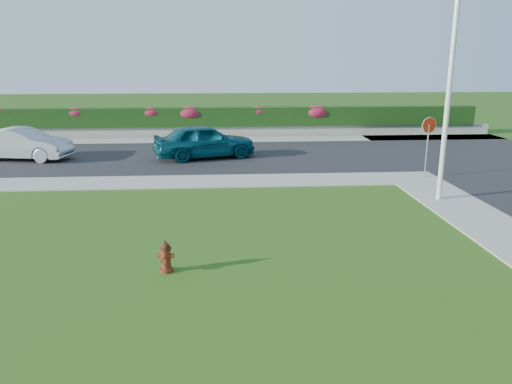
{
  "coord_description": "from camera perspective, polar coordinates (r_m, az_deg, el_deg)",
  "views": [
    {
      "loc": [
        -0.31,
        -9.26,
        4.45
      ],
      "look_at": [
        0.59,
        4.02,
        0.9
      ],
      "focal_mm": 35.0,
      "sensor_mm": 36.0,
      "label": 1
    }
  ],
  "objects": [
    {
      "name": "fire_hydrant",
      "position": [
        10.98,
        -10.27,
        -7.34
      ],
      "size": [
        0.37,
        0.35,
        0.7
      ],
      "rotation": [
        0.0,
        0.0,
        -0.21
      ],
      "color": "#4E1F0C",
      "rests_on": "ground"
    },
    {
      "name": "sedan_silver",
      "position": [
        24.92,
        -25.13,
        4.99
      ],
      "size": [
        4.55,
        2.35,
        1.43
      ],
      "primitive_type": "imported",
      "rotation": [
        0.0,
        0.0,
        1.37
      ],
      "color": "#ACAFB4",
      "rests_on": "street_far"
    },
    {
      "name": "flower_clump_f",
      "position": [
        30.45,
        6.94,
        9.05
      ],
      "size": [
        1.57,
        1.01,
        0.79
      ],
      "primitive_type": "ellipsoid",
      "color": "#A31C3D",
      "rests_on": "hedge"
    },
    {
      "name": "flower_clump_e",
      "position": [
        29.99,
        0.32,
        9.21
      ],
      "size": [
        1.18,
        0.76,
        0.59
      ],
      "primitive_type": "ellipsoid",
      "color": "#A31C3D",
      "rests_on": "hedge"
    },
    {
      "name": "flower_clump_c",
      "position": [
        30.19,
        -11.84,
        8.89
      ],
      "size": [
        1.31,
        0.84,
        0.66
      ],
      "primitive_type": "ellipsoid",
      "color": "#A31C3D",
      "rests_on": "hedge"
    },
    {
      "name": "hedge",
      "position": [
        30.05,
        -5.24,
        8.56
      ],
      "size": [
        32.0,
        0.9,
        1.1
      ],
      "primitive_type": "cube",
      "color": "black",
      "rests_on": "retaining_wall"
    },
    {
      "name": "sidewalk_beyond",
      "position": [
        28.61,
        -5.25,
        5.96
      ],
      "size": [
        34.0,
        2.0,
        0.04
      ],
      "primitive_type": "cube",
      "color": "gray",
      "rests_on": "ground"
    },
    {
      "name": "flower_clump_b",
      "position": [
        31.08,
        -19.83,
        8.51
      ],
      "size": [
        1.27,
        0.82,
        0.63
      ],
      "primitive_type": "ellipsoid",
      "color": "#A31C3D",
      "rests_on": "hedge"
    },
    {
      "name": "utility_pole",
      "position": [
        16.86,
        21.13,
        10.12
      ],
      "size": [
        0.16,
        0.16,
        6.65
      ],
      "primitive_type": "cylinder",
      "color": "silver",
      "rests_on": "ground"
    },
    {
      "name": "ground",
      "position": [
        10.28,
        -1.81,
        -10.73
      ],
      "size": [
        120.0,
        120.0,
        0.0
      ],
      "primitive_type": "plane",
      "color": "black",
      "rests_on": "ground"
    },
    {
      "name": "flower_clump_a",
      "position": [
        32.49,
        -27.16,
        8.09
      ],
      "size": [
        1.02,
        0.66,
        0.51
      ],
      "primitive_type": "ellipsoid",
      "color": "#A31C3D",
      "rests_on": "hedge"
    },
    {
      "name": "street_far",
      "position": [
        24.14,
        -15.06,
        3.84
      ],
      "size": [
        26.0,
        8.0,
        0.04
      ],
      "primitive_type": "cube",
      "color": "black",
      "rests_on": "ground"
    },
    {
      "name": "sedan_teal",
      "position": [
        23.12,
        -5.92,
        5.82
      ],
      "size": [
        4.94,
        3.15,
        1.57
      ],
      "primitive_type": "imported",
      "rotation": [
        0.0,
        0.0,
        1.88
      ],
      "color": "#0B4655",
      "rests_on": "street_far"
    },
    {
      "name": "retaining_wall",
      "position": [
        30.06,
        -5.2,
        6.93
      ],
      "size": [
        34.0,
        0.4,
        0.6
      ],
      "primitive_type": "cube",
      "color": "gray",
      "rests_on": "ground"
    },
    {
      "name": "flower_clump_d",
      "position": [
        29.98,
        -7.57,
        8.95
      ],
      "size": [
        1.53,
        0.99,
        0.77
      ],
      "primitive_type": "ellipsoid",
      "color": "#A31C3D",
      "rests_on": "hedge"
    },
    {
      "name": "stop_sign",
      "position": [
        20.19,
        19.1,
        6.37
      ],
      "size": [
        0.63,
        0.16,
        2.35
      ],
      "rotation": [
        0.0,
        0.0,
        -0.18
      ],
      "color": "slate",
      "rests_on": "ground"
    },
    {
      "name": "curb_corner",
      "position": [
        20.16,
        17.48,
        1.53
      ],
      "size": [
        2.0,
        2.0,
        0.04
      ],
      "primitive_type": "cube",
      "color": "gray",
      "rests_on": "ground"
    },
    {
      "name": "sidewalk_far",
      "position": [
        19.63,
        -20.63,
        0.91
      ],
      "size": [
        24.0,
        2.0,
        0.04
      ],
      "primitive_type": "cube",
      "color": "gray",
      "rests_on": "ground"
    }
  ]
}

